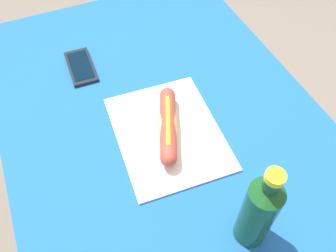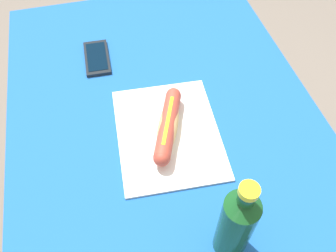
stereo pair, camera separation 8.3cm
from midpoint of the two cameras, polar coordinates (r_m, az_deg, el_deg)
name	(u,v)px [view 2 (the right image)]	position (r m, az deg, el deg)	size (l,w,h in m)	color
ground_plane	(166,229)	(1.56, 1.23, -16.16)	(6.00, 6.00, 0.00)	#6B6056
dining_table	(165,148)	(1.02, 1.81, -3.71)	(1.08, 0.77, 0.76)	brown
paper_wrapper	(168,133)	(0.85, 2.78, -1.28)	(0.31, 0.24, 0.01)	silver
hot_dog	(168,125)	(0.83, 2.86, -0.08)	(0.21, 0.11, 0.05)	tan
cell_phone	(97,58)	(1.04, -8.98, 10.56)	(0.14, 0.07, 0.01)	black
soda_bottle	(236,224)	(0.66, 14.54, -15.10)	(0.06, 0.06, 0.23)	#14471E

